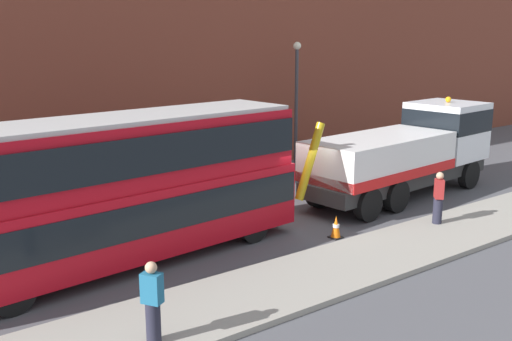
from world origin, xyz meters
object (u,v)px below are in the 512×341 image
object	(u,v)px
double_decker_bus	(117,185)
pedestrian_onlooker	(153,303)
recovery_tow_truck	(407,151)
street_lamp	(296,95)
pedestrian_bystander	(438,198)
traffic_cone_near_bus	(336,227)

from	to	relation	value
double_decker_bus	pedestrian_onlooker	bearing A→B (deg)	-111.35
recovery_tow_truck	pedestrian_onlooker	distance (m)	14.12
recovery_tow_truck	double_decker_bus	distance (m)	11.97
double_decker_bus	street_lamp	bearing A→B (deg)	22.94
pedestrian_bystander	street_lamp	size ratio (longest dim) A/B	0.29
pedestrian_onlooker	street_lamp	distance (m)	16.88
recovery_tow_truck	pedestrian_onlooker	bearing A→B (deg)	-165.77
recovery_tow_truck	street_lamp	xyz separation A→B (m)	(-0.50, 6.05, 1.71)
pedestrian_onlooker	traffic_cone_near_bus	distance (m)	8.06
pedestrian_bystander	traffic_cone_near_bus	xyz separation A→B (m)	(-3.35, 1.24, -0.64)
pedestrian_onlooker	traffic_cone_near_bus	world-z (taller)	pedestrian_onlooker
pedestrian_bystander	recovery_tow_truck	bearing A→B (deg)	-82.16
recovery_tow_truck	traffic_cone_near_bus	bearing A→B (deg)	-165.57
double_decker_bus	pedestrian_onlooker	size ratio (longest dim) A/B	6.54
recovery_tow_truck	street_lamp	world-z (taller)	street_lamp
street_lamp	pedestrian_onlooker	bearing A→B (deg)	-140.11
pedestrian_onlooker	pedestrian_bystander	distance (m)	11.03
recovery_tow_truck	double_decker_bus	world-z (taller)	double_decker_bus
recovery_tow_truck	street_lamp	size ratio (longest dim) A/B	1.75
recovery_tow_truck	traffic_cone_near_bus	size ratio (longest dim) A/B	14.21
pedestrian_onlooker	traffic_cone_near_bus	size ratio (longest dim) A/B	2.38
recovery_tow_truck	pedestrian_onlooker	world-z (taller)	recovery_tow_truck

